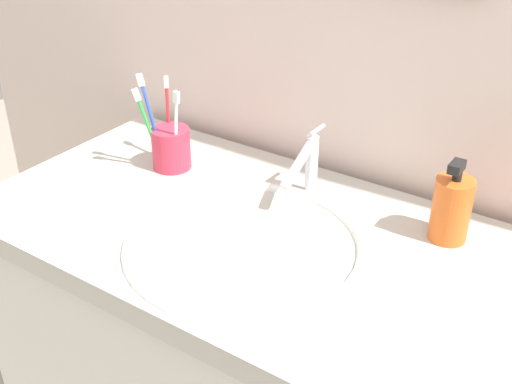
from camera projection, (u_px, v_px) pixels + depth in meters
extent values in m
cube|color=beige|center=(342.00, 28.00, 1.22)|extent=(2.22, 0.04, 2.40)
cube|color=#BCB7AD|center=(250.00, 238.00, 1.14)|extent=(1.02, 0.54, 0.04)
ellipsoid|color=white|center=(246.00, 265.00, 1.11)|extent=(0.37, 0.37, 0.08)
torus|color=white|center=(246.00, 245.00, 1.09)|extent=(0.42, 0.42, 0.02)
cylinder|color=#595B60|center=(246.00, 282.00, 1.13)|extent=(0.03, 0.03, 0.01)
cylinder|color=silver|center=(312.00, 165.00, 1.21)|extent=(0.02, 0.02, 0.12)
cylinder|color=silver|center=(299.00, 164.00, 1.17)|extent=(0.02, 0.11, 0.07)
cylinder|color=silver|center=(317.00, 130.00, 1.19)|extent=(0.01, 0.05, 0.01)
cylinder|color=#D8334C|center=(171.00, 148.00, 1.31)|extent=(0.08, 0.08, 0.09)
cylinder|color=green|center=(150.00, 131.00, 1.28)|extent=(0.03, 0.04, 0.16)
cube|color=white|center=(136.00, 95.00, 1.23)|extent=(0.02, 0.02, 0.03)
cylinder|color=blue|center=(153.00, 124.00, 1.28)|extent=(0.04, 0.03, 0.19)
cube|color=white|center=(141.00, 80.00, 1.23)|extent=(0.02, 0.02, 0.03)
cylinder|color=white|center=(176.00, 134.00, 1.27)|extent=(0.02, 0.01, 0.16)
cube|color=white|center=(176.00, 97.00, 1.23)|extent=(0.01, 0.01, 0.03)
cylinder|color=red|center=(168.00, 122.00, 1.32)|extent=(0.03, 0.04, 0.16)
cube|color=white|center=(166.00, 82.00, 1.30)|extent=(0.02, 0.02, 0.03)
cylinder|color=orange|center=(451.00, 210.00, 1.08)|extent=(0.07, 0.07, 0.11)
cylinder|color=black|center=(457.00, 175.00, 1.04)|extent=(0.02, 0.02, 0.02)
cube|color=black|center=(457.00, 167.00, 1.03)|extent=(0.02, 0.04, 0.02)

